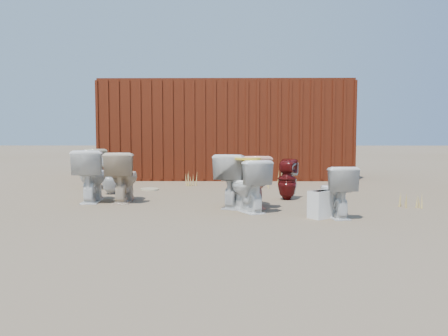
{
  "coord_description": "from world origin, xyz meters",
  "views": [
    {
      "loc": [
        0.08,
        -6.18,
        1.02
      ],
      "look_at": [
        0.0,
        0.6,
        0.55
      ],
      "focal_mm": 35.0,
      "sensor_mm": 36.0,
      "label": 1
    }
  ],
  "objects_px": {
    "toilet_back_e": "(288,180)",
    "toilet_front_maroon": "(287,179)",
    "toilet_back_a": "(111,174)",
    "toilet_back_yellowlid": "(248,186)",
    "toilet_front_a": "(91,176)",
    "toilet_front_e": "(335,191)",
    "toilet_front_c": "(236,180)",
    "toilet_back_beige_left": "(93,168)",
    "toilet_back_beige_right": "(123,177)",
    "toilet_front_pink": "(254,181)",
    "shipping_container": "(226,131)",
    "loose_tank": "(326,204)"
  },
  "relations": [
    {
      "from": "toilet_back_e",
      "to": "toilet_front_maroon",
      "type": "bearing_deg",
      "value": 86.96
    },
    {
      "from": "toilet_back_a",
      "to": "toilet_back_yellowlid",
      "type": "distance_m",
      "value": 3.03
    },
    {
      "from": "toilet_front_a",
      "to": "toilet_back_a",
      "type": "relative_size",
      "value": 1.13
    },
    {
      "from": "toilet_front_e",
      "to": "toilet_back_yellowlid",
      "type": "distance_m",
      "value": 1.18
    },
    {
      "from": "toilet_front_c",
      "to": "toilet_front_e",
      "type": "xyz_separation_m",
      "value": [
        1.27,
        -0.81,
        -0.06
      ]
    },
    {
      "from": "toilet_back_a",
      "to": "toilet_back_e",
      "type": "bearing_deg",
      "value": 175.02
    },
    {
      "from": "toilet_front_c",
      "to": "toilet_back_beige_left",
      "type": "distance_m",
      "value": 3.67
    },
    {
      "from": "toilet_back_beige_right",
      "to": "toilet_back_yellowlid",
      "type": "relative_size",
      "value": 1.1
    },
    {
      "from": "toilet_front_e",
      "to": "toilet_back_yellowlid",
      "type": "relative_size",
      "value": 0.92
    },
    {
      "from": "toilet_back_beige_right",
      "to": "toilet_back_e",
      "type": "distance_m",
      "value": 2.69
    },
    {
      "from": "toilet_back_beige_left",
      "to": "toilet_back_beige_right",
      "type": "xyz_separation_m",
      "value": [
        1.04,
        -1.83,
        -0.0
      ]
    },
    {
      "from": "toilet_back_beige_right",
      "to": "toilet_front_maroon",
      "type": "bearing_deg",
      "value": -175.87
    },
    {
      "from": "toilet_back_e",
      "to": "toilet_back_beige_right",
      "type": "bearing_deg",
      "value": 30.85
    },
    {
      "from": "toilet_front_c",
      "to": "toilet_front_maroon",
      "type": "distance_m",
      "value": 1.14
    },
    {
      "from": "toilet_back_beige_right",
      "to": "toilet_back_yellowlid",
      "type": "xyz_separation_m",
      "value": [
        1.95,
        -0.9,
        -0.04
      ]
    },
    {
      "from": "toilet_front_pink",
      "to": "toilet_back_beige_right",
      "type": "distance_m",
      "value": 2.11
    },
    {
      "from": "toilet_back_a",
      "to": "toilet_back_e",
      "type": "xyz_separation_m",
      "value": [
        3.13,
        -0.64,
        -0.05
      ]
    },
    {
      "from": "toilet_back_e",
      "to": "toilet_front_pink",
      "type": "bearing_deg",
      "value": 75.87
    },
    {
      "from": "toilet_back_beige_left",
      "to": "toilet_back_beige_right",
      "type": "height_order",
      "value": "toilet_back_beige_left"
    },
    {
      "from": "toilet_front_pink",
      "to": "toilet_front_maroon",
      "type": "xyz_separation_m",
      "value": [
        0.59,
        0.72,
        -0.05
      ]
    },
    {
      "from": "toilet_front_maroon",
      "to": "toilet_back_beige_left",
      "type": "height_order",
      "value": "toilet_back_beige_left"
    },
    {
      "from": "shipping_container",
      "to": "toilet_back_e",
      "type": "relative_size",
      "value": 9.55
    },
    {
      "from": "toilet_back_a",
      "to": "toilet_back_beige_right",
      "type": "distance_m",
      "value": 1.05
    },
    {
      "from": "shipping_container",
      "to": "toilet_front_pink",
      "type": "xyz_separation_m",
      "value": [
        0.45,
        -4.95,
        -0.82
      ]
    },
    {
      "from": "toilet_back_beige_left",
      "to": "toilet_front_c",
      "type": "bearing_deg",
      "value": 116.41
    },
    {
      "from": "loose_tank",
      "to": "toilet_back_e",
      "type": "bearing_deg",
      "value": 64.02
    },
    {
      "from": "toilet_front_maroon",
      "to": "toilet_back_beige_left",
      "type": "xyz_separation_m",
      "value": [
        -3.69,
        1.58,
        0.07
      ]
    },
    {
      "from": "toilet_front_maroon",
      "to": "toilet_back_e",
      "type": "bearing_deg",
      "value": -95.6
    },
    {
      "from": "toilet_front_c",
      "to": "toilet_front_maroon",
      "type": "height_order",
      "value": "toilet_front_c"
    },
    {
      "from": "toilet_front_c",
      "to": "toilet_front_maroon",
      "type": "bearing_deg",
      "value": -116.72
    },
    {
      "from": "toilet_front_maroon",
      "to": "toilet_front_e",
      "type": "xyz_separation_m",
      "value": [
        0.41,
        -1.56,
        -0.0
      ]
    },
    {
      "from": "toilet_back_yellowlid",
      "to": "shipping_container",
      "type": "bearing_deg",
      "value": -112.11
    },
    {
      "from": "shipping_container",
      "to": "toilet_back_beige_left",
      "type": "bearing_deg",
      "value": -134.99
    },
    {
      "from": "toilet_front_e",
      "to": "toilet_back_yellowlid",
      "type": "xyz_separation_m",
      "value": [
        -1.11,
        0.41,
        0.03
      ]
    },
    {
      "from": "shipping_container",
      "to": "toilet_back_a",
      "type": "xyz_separation_m",
      "value": [
        -2.07,
        -3.54,
        -0.83
      ]
    },
    {
      "from": "toilet_back_beige_left",
      "to": "toilet_back_yellowlid",
      "type": "height_order",
      "value": "toilet_back_beige_left"
    },
    {
      "from": "toilet_front_c",
      "to": "toilet_back_e",
      "type": "bearing_deg",
      "value": -115.74
    },
    {
      "from": "toilet_front_pink",
      "to": "toilet_back_beige_right",
      "type": "height_order",
      "value": "toilet_back_beige_right"
    },
    {
      "from": "shipping_container",
      "to": "toilet_front_maroon",
      "type": "height_order",
      "value": "shipping_container"
    },
    {
      "from": "toilet_front_e",
      "to": "loose_tank",
      "type": "height_order",
      "value": "toilet_front_e"
    },
    {
      "from": "shipping_container",
      "to": "toilet_back_e",
      "type": "bearing_deg",
      "value": -75.79
    },
    {
      "from": "loose_tank",
      "to": "shipping_container",
      "type": "bearing_deg",
      "value": 67.41
    },
    {
      "from": "toilet_back_beige_left",
      "to": "toilet_back_beige_right",
      "type": "bearing_deg",
      "value": 95.57
    },
    {
      "from": "toilet_front_maroon",
      "to": "toilet_back_beige_right",
      "type": "xyz_separation_m",
      "value": [
        -2.64,
        -0.25,
        0.06
      ]
    },
    {
      "from": "loose_tank",
      "to": "toilet_front_a",
      "type": "bearing_deg",
      "value": 123.48
    },
    {
      "from": "toilet_front_pink",
      "to": "loose_tank",
      "type": "height_order",
      "value": "toilet_front_pink"
    },
    {
      "from": "shipping_container",
      "to": "toilet_front_maroon",
      "type": "bearing_deg",
      "value": -76.29
    },
    {
      "from": "toilet_front_e",
      "to": "loose_tank",
      "type": "distance_m",
      "value": 0.2
    },
    {
      "from": "toilet_back_e",
      "to": "toilet_front_a",
      "type": "bearing_deg",
      "value": 29.77
    },
    {
      "from": "toilet_front_c",
      "to": "toilet_front_a",
      "type": "bearing_deg",
      "value": 9.32
    }
  ]
}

